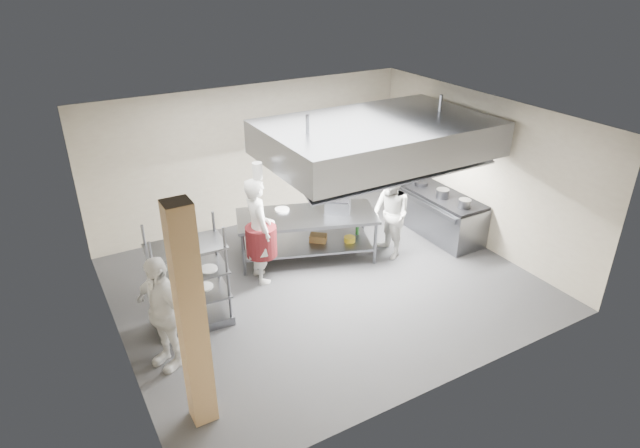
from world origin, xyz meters
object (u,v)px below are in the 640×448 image
island (307,236)px  chef_head (258,230)px  stockpot (443,193)px  pass_rack (189,277)px  cooking_range (440,215)px  griddle (338,206)px  chef_plating (162,313)px  chef_line (390,215)px

island → chef_head: 1.26m
chef_head → stockpot: (3.89, -0.36, 0.01)m
pass_rack → stockpot: size_ratio=6.73×
chef_head → cooking_range: bearing=-90.6°
griddle → chef_head: bearing=-139.7°
chef_plating → pass_rack: bearing=117.4°
cooking_range → stockpot: 0.59m
chef_plating → stockpot: 6.06m
griddle → chef_line: bearing=2.3°
island → cooking_range: (2.89, -0.50, -0.04)m
chef_head → chef_plating: 2.52m
chef_line → cooking_range: bearing=103.9°
cooking_range → island: bearing=170.2°
stockpot → chef_plating: bearing=-169.9°
chef_head → chef_plating: bearing=127.1°
island → griddle: size_ratio=5.58×
chef_line → griddle: 1.01m
pass_rack → chef_line: (3.99, 0.24, 0.00)m
pass_rack → stockpot: (5.36, 0.33, 0.12)m
pass_rack → griddle: (3.17, 0.80, 0.15)m
stockpot → pass_rack: bearing=-176.5°
island → stockpot: stockpot is taller
cooking_range → chef_plating: bearing=-168.9°
island → chef_plating: size_ratio=1.49×
pass_rack → chef_line: chef_line is taller
pass_rack → stockpot: 5.37m
island → pass_rack: pass_rack is taller
pass_rack → griddle: pass_rack is taller
chef_plating → griddle: 4.08m
griddle → cooking_range: bearing=28.1°
chef_head → stockpot: 3.91m
chef_head → stockpot: bearing=-92.7°
chef_plating → chef_head: bearing=101.4°
island → stockpot: size_ratio=10.13×
island → chef_head: bearing=-146.6°
chef_line → griddle: size_ratio=3.71×
pass_rack → chef_plating: bearing=-125.4°
chef_head → pass_rack: bearing=117.8°
chef_line → chef_plating: chef_plating is taller
pass_rack → cooking_range: 5.51m
island → cooking_range: size_ratio=1.31×
pass_rack → griddle: size_ratio=3.71×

